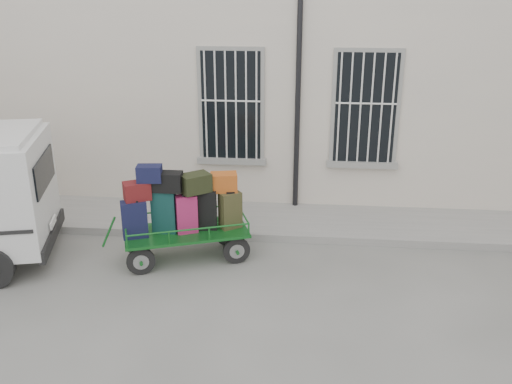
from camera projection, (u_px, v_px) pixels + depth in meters
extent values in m
plane|color=#63645F|center=(233.00, 276.00, 9.58)|extent=(80.00, 80.00, 0.00)
cube|color=beige|center=(261.00, 53.00, 13.63)|extent=(24.00, 5.00, 6.00)
cylinder|color=black|center=(298.00, 80.00, 11.22)|extent=(0.11, 0.11, 5.60)
cube|color=black|center=(231.00, 106.00, 11.59)|extent=(1.20, 0.08, 2.20)
cube|color=gray|center=(232.00, 160.00, 11.98)|extent=(1.45, 0.22, 0.12)
cube|color=black|center=(365.00, 108.00, 11.35)|extent=(1.20, 0.08, 2.20)
cube|color=gray|center=(362.00, 164.00, 11.75)|extent=(1.45, 0.22, 0.12)
cube|color=gray|center=(247.00, 220.00, 11.60)|extent=(24.00, 1.70, 0.15)
cylinder|color=black|center=(141.00, 261.00, 9.55)|extent=(0.47, 0.22, 0.48)
cylinder|color=gray|center=(141.00, 261.00, 9.55)|extent=(0.28, 0.17, 0.27)
cylinder|color=black|center=(138.00, 243.00, 10.22)|extent=(0.47, 0.22, 0.48)
cylinder|color=gray|center=(138.00, 243.00, 10.22)|extent=(0.28, 0.17, 0.27)
cylinder|color=black|center=(237.00, 251.00, 9.93)|extent=(0.47, 0.22, 0.48)
cylinder|color=gray|center=(237.00, 251.00, 9.93)|extent=(0.28, 0.17, 0.27)
cylinder|color=black|center=(228.00, 233.00, 10.59)|extent=(0.47, 0.22, 0.48)
cylinder|color=gray|center=(228.00, 233.00, 10.59)|extent=(0.28, 0.17, 0.27)
cube|color=#155E20|center=(186.00, 232.00, 9.97)|extent=(2.33, 1.62, 0.05)
cylinder|color=#155E20|center=(109.00, 232.00, 9.62)|extent=(0.28, 0.13, 0.54)
cube|color=black|center=(134.00, 219.00, 9.62)|extent=(0.48, 0.38, 0.64)
cube|color=black|center=(133.00, 201.00, 9.50)|extent=(0.20, 0.17, 0.03)
cube|color=#0E3234|center=(164.00, 211.00, 9.79)|extent=(0.41, 0.23, 0.77)
cube|color=black|center=(163.00, 190.00, 9.64)|extent=(0.19, 0.16, 0.03)
cube|color=#9A1C47|center=(187.00, 214.00, 9.79)|extent=(0.41, 0.32, 0.68)
cube|color=black|center=(186.00, 195.00, 9.66)|extent=(0.17, 0.14, 0.03)
cube|color=black|center=(206.00, 209.00, 9.94)|extent=(0.39, 0.29, 0.71)
cube|color=black|center=(205.00, 189.00, 9.81)|extent=(0.18, 0.17, 0.03)
cube|color=#313018|center=(230.00, 210.00, 9.98)|extent=(0.43, 0.40, 0.65)
cube|color=black|center=(230.00, 192.00, 9.86)|extent=(0.18, 0.16, 0.03)
cube|color=#591711|center=(137.00, 191.00, 9.55)|extent=(0.52, 0.45, 0.31)
cube|color=black|center=(167.00, 182.00, 9.58)|extent=(0.52, 0.28, 0.33)
cube|color=black|center=(195.00, 183.00, 9.69)|extent=(0.59, 0.57, 0.32)
cube|color=#9C3B1C|center=(224.00, 182.00, 9.90)|extent=(0.50, 0.38, 0.32)
cube|color=black|center=(149.00, 174.00, 9.48)|extent=(0.44, 0.30, 0.28)
cube|color=black|center=(44.00, 171.00, 9.66)|extent=(0.38, 1.41, 0.56)
cube|color=black|center=(52.00, 234.00, 10.08)|extent=(0.55, 1.87, 0.23)
cube|color=white|center=(53.00, 222.00, 10.00)|extent=(0.13, 0.43, 0.12)
cylinder|color=black|center=(20.00, 221.00, 10.88)|extent=(0.73, 0.38, 0.70)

